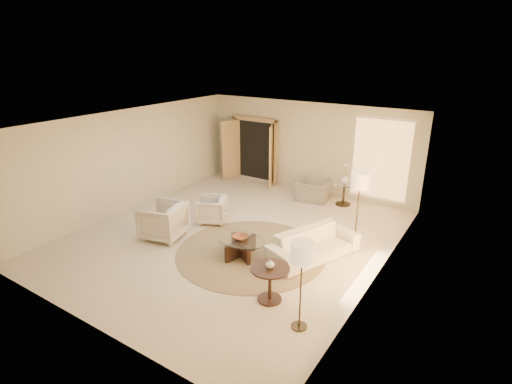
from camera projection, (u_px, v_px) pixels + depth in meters
The scene contains 18 objects.
room at pixel (232, 182), 9.31m from camera, with size 7.04×8.04×2.83m.
windows_right at pixel (381, 214), 7.65m from camera, with size 0.10×6.40×2.40m, color #F5B162, non-canonical shape.
window_back_corner at pixel (380, 160), 11.27m from camera, with size 1.70×0.10×2.40m, color #F5B162, non-canonical shape.
curtains_right at pixel (391, 201), 8.41m from camera, with size 0.06×5.20×2.60m, color tan, non-canonical shape.
french_doors at pixel (254, 151), 13.40m from camera, with size 1.95×0.66×2.16m.
area_rug at pixel (251, 252), 9.00m from camera, with size 3.37×3.37×0.01m, color #473A27.
sofa at pixel (314, 244), 8.70m from camera, with size 2.11×0.83×0.62m, color beige.
armchair_left at pixel (211, 208), 10.44m from camera, with size 0.74×0.69×0.76m, color beige.
armchair_right at pixel (163, 219), 9.57m from camera, with size 0.93×0.87×0.96m, color beige.
accent_chair at pixel (312, 187), 11.91m from camera, with size 0.96×0.62×0.84m, color gray.
coffee_table at pixel (241, 245), 8.74m from camera, with size 1.54×1.54×0.43m.
end_table at pixel (270, 278), 7.16m from camera, with size 0.71×0.71×0.68m.
side_table at pixel (344, 192), 11.57m from camera, with size 0.57×0.57×0.66m.
floor_lamp_near at pixel (360, 184), 8.92m from camera, with size 0.42×0.42×1.74m.
floor_lamp_far at pixel (302, 256), 6.16m from camera, with size 0.38×0.38×1.56m.
bowl at pixel (240, 237), 8.67m from camera, with size 0.35×0.35×0.09m, color brown.
end_vase at pixel (270, 264), 7.06m from camera, with size 0.16×0.16×0.17m, color silver.
side_vase at pixel (345, 179), 11.44m from camera, with size 0.24×0.24×0.25m, color silver.
Camera 1 is at (5.25, -7.12, 4.39)m, focal length 28.00 mm.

